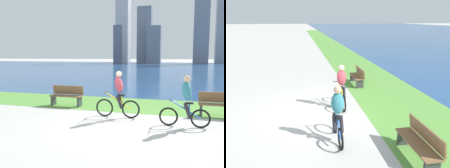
% 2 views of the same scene
% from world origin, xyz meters
% --- Properties ---
extents(ground_plane, '(300.00, 300.00, 0.00)m').
position_xyz_m(ground_plane, '(0.00, 0.00, 0.00)').
color(ground_plane, '#B2AFA8').
extents(grass_strip_bayside, '(120.00, 3.39, 0.01)m').
position_xyz_m(grass_strip_bayside, '(0.00, 3.50, 0.00)').
color(grass_strip_bayside, '#59933D').
rests_on(grass_strip_bayside, ground).
extents(cyclist_lead, '(1.66, 0.52, 1.70)m').
position_xyz_m(cyclist_lead, '(-0.32, 1.07, 0.84)').
color(cyclist_lead, black).
rests_on(cyclist_lead, ground).
extents(cyclist_trailing, '(1.58, 0.52, 1.65)m').
position_xyz_m(cyclist_trailing, '(2.05, 0.50, 0.83)').
color(cyclist_trailing, black).
rests_on(cyclist_trailing, ground).
extents(bench_near_path, '(1.50, 0.47, 0.90)m').
position_xyz_m(bench_near_path, '(3.25, 2.32, 0.45)').
color(bench_near_path, brown).
rests_on(bench_near_path, ground).
extents(bench_far_along_path, '(1.50, 0.47, 0.90)m').
position_xyz_m(bench_far_along_path, '(-3.13, 2.50, 0.45)').
color(bench_far_along_path, brown).
rests_on(bench_far_along_path, ground).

